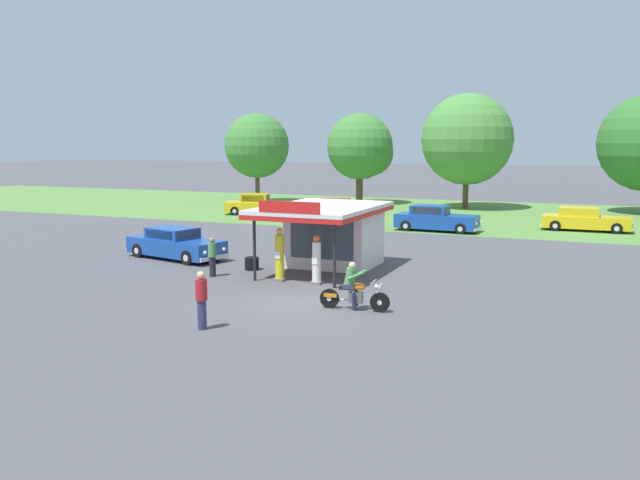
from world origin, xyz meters
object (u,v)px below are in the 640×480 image
object	(u,v)px
featured_classic_sedan	(175,244)
parked_car_back_row_far_left	(435,219)
gas_pump_nearside	(280,257)
bystander_admiring_sedan	(212,256)
parked_car_back_row_centre_left	(337,212)
gas_pump_offside	(317,262)
parked_car_back_row_far_right	(259,205)
bystander_standing_back_lot	(202,299)
spare_tire_stack	(252,264)
motorcycle_with_rider	(353,290)
parked_car_back_row_centre	(585,220)

from	to	relation	value
featured_classic_sedan	parked_car_back_row_far_left	bearing A→B (deg)	57.88
gas_pump_nearside	parked_car_back_row_far_left	xyz separation A→B (m)	(2.27, 16.91, -0.23)
parked_car_back_row_far_left	bystander_admiring_sedan	xyz separation A→B (m)	(-5.14, -17.23, 0.11)
featured_classic_sedan	parked_car_back_row_centre_left	world-z (taller)	parked_car_back_row_centre_left
gas_pump_offside	parked_car_back_row_far_right	xyz separation A→B (m)	(-13.82, 21.04, -0.16)
featured_classic_sedan	bystander_standing_back_lot	bearing A→B (deg)	-51.20
spare_tire_stack	gas_pump_nearside	bearing A→B (deg)	-36.26
parked_car_back_row_centre_left	bystander_admiring_sedan	distance (m)	19.24
motorcycle_with_rider	parked_car_back_row_centre	bearing A→B (deg)	74.74
motorcycle_with_rider	parked_car_back_row_centre_left	distance (m)	23.80
featured_classic_sedan	parked_car_back_row_far_right	bearing A→B (deg)	106.64
gas_pump_nearside	gas_pump_offside	size ratio (longest dim) A/B	1.10
bystander_admiring_sedan	bystander_standing_back_lot	world-z (taller)	bystander_standing_back_lot
parked_car_back_row_far_left	parked_car_back_row_centre_left	xyz separation A→B (m)	(-7.23, 1.89, 0.00)
parked_car_back_row_centre	spare_tire_stack	world-z (taller)	parked_car_back_row_centre
gas_pump_nearside	motorcycle_with_rider	world-z (taller)	gas_pump_nearside
motorcycle_with_rider	featured_classic_sedan	world-z (taller)	motorcycle_with_rider
gas_pump_nearside	featured_classic_sedan	xyz separation A→B (m)	(-6.73, 2.59, -0.28)
bystander_admiring_sedan	bystander_standing_back_lot	bearing A→B (deg)	-60.05
gas_pump_nearside	spare_tire_stack	bearing A→B (deg)	143.74
gas_pump_offside	parked_car_back_row_centre	xyz separation A→B (m)	(9.14, 20.63, -0.19)
motorcycle_with_rider	gas_pump_nearside	bearing A→B (deg)	143.18
parked_car_back_row_far_right	parked_car_back_row_centre_left	world-z (taller)	parked_car_back_row_centre_left
featured_classic_sedan	bystander_standing_back_lot	size ratio (longest dim) A/B	3.15
featured_classic_sedan	bystander_standing_back_lot	distance (m)	12.27
parked_car_back_row_far_left	parked_car_back_row_centre	size ratio (longest dim) A/B	0.99
gas_pump_nearside	parked_car_back_row_far_right	xyz separation A→B (m)	(-12.24, 21.04, -0.25)
gas_pump_nearside	parked_car_back_row_centre_left	bearing A→B (deg)	104.78
gas_pump_offside	motorcycle_with_rider	world-z (taller)	gas_pump_offside
parked_car_back_row_far_right	bystander_standing_back_lot	world-z (taller)	bystander_standing_back_lot
motorcycle_with_rider	parked_car_back_row_centre_left	size ratio (longest dim) A/B	0.44
parked_car_back_row_centre	spare_tire_stack	size ratio (longest dim) A/B	8.85
parked_car_back_row_far_left	parked_car_back_row_far_right	distance (m)	15.09
gas_pump_offside	parked_car_back_row_centre_left	bearing A→B (deg)	109.17
gas_pump_offside	motorcycle_with_rider	bearing A→B (deg)	-50.03
gas_pump_offside	parked_car_back_row_centre	world-z (taller)	gas_pump_offside
gas_pump_nearside	parked_car_back_row_centre	xyz separation A→B (m)	(10.72, 20.63, -0.29)
motorcycle_with_rider	bystander_admiring_sedan	xyz separation A→B (m)	(-7.10, 2.84, 0.18)
parked_car_back_row_centre_left	spare_tire_stack	bearing A→B (deg)	-80.56
motorcycle_with_rider	parked_car_back_row_far_left	bearing A→B (deg)	95.57
bystander_standing_back_lot	spare_tire_stack	bearing A→B (deg)	109.72
gas_pump_nearside	motorcycle_with_rider	xyz separation A→B (m)	(4.23, -3.16, -0.30)
parked_car_back_row_centre	bystander_admiring_sedan	world-z (taller)	bystander_admiring_sedan
motorcycle_with_rider	spare_tire_stack	bearing A→B (deg)	143.36
parked_car_back_row_far_left	featured_classic_sedan	bearing A→B (deg)	-122.12
bystander_standing_back_lot	parked_car_back_row_centre_left	bearing A→B (deg)	102.94
gas_pump_offside	bystander_admiring_sedan	size ratio (longest dim) A/B	1.19
parked_car_back_row_centre_left	parked_car_back_row_centre	size ratio (longest dim) A/B	1.00
bystander_admiring_sedan	spare_tire_stack	xyz separation A→B (m)	(0.78, 1.86, -0.57)
gas_pump_offside	motorcycle_with_rider	distance (m)	4.13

